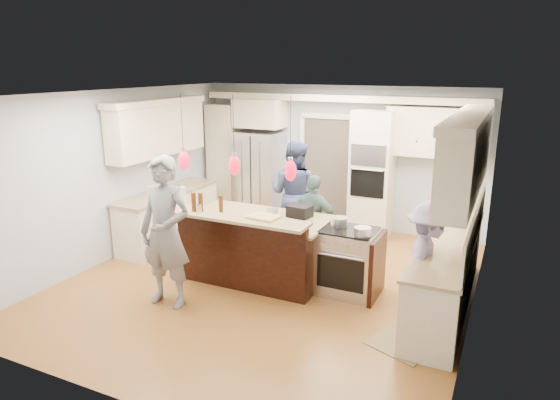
# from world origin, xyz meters

# --- Properties ---
(ground_plane) EXTENTS (6.00, 6.00, 0.00)m
(ground_plane) POSITION_xyz_m (0.00, 0.00, 0.00)
(ground_plane) COLOR #AB6E2F
(ground_plane) RESTS_ON ground
(room_shell) EXTENTS (5.54, 6.04, 2.72)m
(room_shell) POSITION_xyz_m (0.00, 0.00, 1.82)
(room_shell) COLOR #B2BCC6
(room_shell) RESTS_ON ground
(refrigerator) EXTENTS (0.90, 0.70, 1.80)m
(refrigerator) POSITION_xyz_m (-1.55, 2.64, 0.90)
(refrigerator) COLOR #B7B7BC
(refrigerator) RESTS_ON ground
(oven_column) EXTENTS (0.72, 0.69, 2.30)m
(oven_column) POSITION_xyz_m (0.75, 2.67, 1.15)
(oven_column) COLOR beige
(oven_column) RESTS_ON ground
(back_upper_cabinets) EXTENTS (5.30, 0.61, 2.54)m
(back_upper_cabinets) POSITION_xyz_m (-0.75, 2.76, 1.67)
(back_upper_cabinets) COLOR beige
(back_upper_cabinets) RESTS_ON ground
(right_counter_run) EXTENTS (0.64, 3.10, 2.51)m
(right_counter_run) POSITION_xyz_m (2.44, 0.30, 1.06)
(right_counter_run) COLOR beige
(right_counter_run) RESTS_ON ground
(left_cabinets) EXTENTS (0.64, 2.30, 2.51)m
(left_cabinets) POSITION_xyz_m (-2.44, 0.80, 1.06)
(left_cabinets) COLOR beige
(left_cabinets) RESTS_ON ground
(kitchen_island) EXTENTS (2.10, 1.46, 1.12)m
(kitchen_island) POSITION_xyz_m (-0.25, 0.07, 0.49)
(kitchen_island) COLOR black
(kitchen_island) RESTS_ON ground
(island_range) EXTENTS (0.82, 0.71, 0.92)m
(island_range) POSITION_xyz_m (1.16, 0.15, 0.46)
(island_range) COLOR #B7B7BC
(island_range) RESTS_ON ground
(pendant_lights) EXTENTS (1.75, 0.15, 1.03)m
(pendant_lights) POSITION_xyz_m (-0.25, -0.51, 1.80)
(pendant_lights) COLOR black
(pendant_lights) RESTS_ON ground
(person_bar_end) EXTENTS (0.74, 0.50, 1.98)m
(person_bar_end) POSITION_xyz_m (-0.90, -1.18, 0.99)
(person_bar_end) COLOR slate
(person_bar_end) RESTS_ON ground
(person_far_left) EXTENTS (0.91, 0.71, 1.83)m
(person_far_left) POSITION_xyz_m (-0.32, 1.60, 0.92)
(person_far_left) COLOR navy
(person_far_left) RESTS_ON ground
(person_far_right) EXTENTS (0.89, 0.47, 1.45)m
(person_far_right) POSITION_xyz_m (0.34, 0.85, 0.73)
(person_far_right) COLOR #4D6C69
(person_far_right) RESTS_ON ground
(person_range_side) EXTENTS (0.61, 1.02, 1.54)m
(person_range_side) POSITION_xyz_m (2.25, -0.27, 0.77)
(person_range_side) COLOR #9285B4
(person_range_side) RESTS_ON ground
(floor_rug) EXTENTS (0.98, 1.15, 0.01)m
(floor_rug) POSITION_xyz_m (2.19, -0.71, 0.01)
(floor_rug) COLOR olive
(floor_rug) RESTS_ON ground
(water_bottle) EXTENTS (0.09, 0.09, 0.30)m
(water_bottle) POSITION_xyz_m (-1.11, -0.49, 1.27)
(water_bottle) COLOR silver
(water_bottle) RESTS_ON kitchen_island
(beer_bottle_a) EXTENTS (0.07, 0.07, 0.26)m
(beer_bottle_a) POSITION_xyz_m (-0.78, -0.54, 1.25)
(beer_bottle_a) COLOR #45230C
(beer_bottle_a) RESTS_ON kitchen_island
(beer_bottle_b) EXTENTS (0.07, 0.07, 0.26)m
(beer_bottle_b) POSITION_xyz_m (-0.86, -0.59, 1.25)
(beer_bottle_b) COLOR #45230C
(beer_bottle_b) RESTS_ON kitchen_island
(beer_bottle_c) EXTENTS (0.07, 0.07, 0.23)m
(beer_bottle_c) POSITION_xyz_m (-0.51, -0.46, 1.24)
(beer_bottle_c) COLOR #45230C
(beer_bottle_c) RESTS_ON kitchen_island
(drink_can) EXTENTS (0.07, 0.07, 0.11)m
(drink_can) POSITION_xyz_m (-0.78, -0.59, 1.18)
(drink_can) COLOR #B7B7BC
(drink_can) RESTS_ON kitchen_island
(cutting_board) EXTENTS (0.43, 0.32, 0.03)m
(cutting_board) POSITION_xyz_m (0.14, -0.47, 1.14)
(cutting_board) COLOR tan
(cutting_board) RESTS_ON kitchen_island
(pot_large) EXTENTS (0.23, 0.23, 0.13)m
(pot_large) POSITION_xyz_m (0.97, 0.20, 0.99)
(pot_large) COLOR #B7B7BC
(pot_large) RESTS_ON island_range
(pot_small) EXTENTS (0.22, 0.22, 0.11)m
(pot_small) POSITION_xyz_m (1.36, -0.01, 0.97)
(pot_small) COLOR #B7B7BC
(pot_small) RESTS_ON island_range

